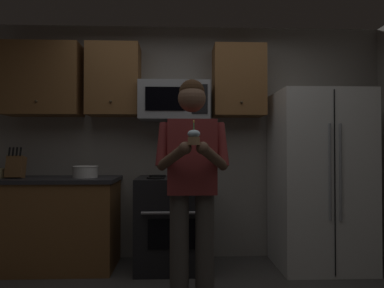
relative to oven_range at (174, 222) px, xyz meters
The scene contains 10 objects.
wall_back 0.94m from the oven_range, 69.02° to the left, with size 4.40×0.10×2.60m, color gray.
oven_range is the anchor object (origin of this frame).
microwave 1.26m from the oven_range, 89.98° to the left, with size 0.74×0.41×0.40m.
refrigerator 1.56m from the oven_range, ahead, with size 0.90×0.75×1.80m.
cabinet_row_upper 1.60m from the oven_range, 163.43° to the left, with size 2.78×0.36×0.76m.
counter_left 1.30m from the oven_range, behind, with size 1.44×0.66×0.92m.
knife_block 1.69m from the oven_range, behind, with size 0.16×0.15×0.32m.
bowl_large_white 1.05m from the oven_range, behind, with size 0.26×0.26×0.12m.
person 1.04m from the oven_range, 80.19° to the right, with size 0.60×0.48×1.76m.
cupcake 1.47m from the oven_range, 82.84° to the right, with size 0.09×0.09×0.17m.
Camera 1 is at (-0.11, -2.24, 1.21)m, focal length 32.67 mm.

